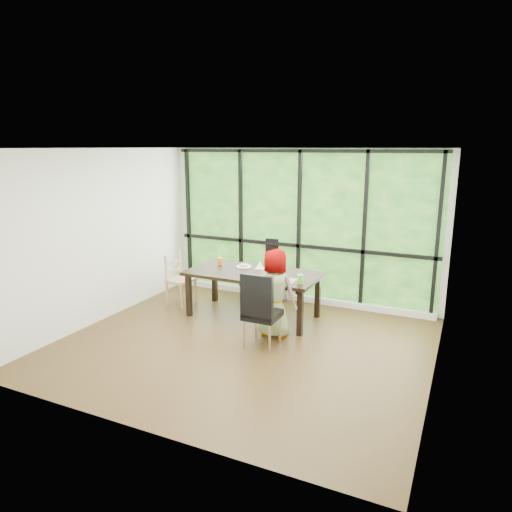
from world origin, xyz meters
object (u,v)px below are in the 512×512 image
Objects in this scene: chair_end_beech at (181,280)px; plate_far at (244,267)px; green_cup at (300,279)px; orange_cup at (220,261)px; child_toddler at (268,281)px; dining_table at (253,294)px; tissue_box at (260,272)px; child_older at (275,293)px; plate_near at (279,279)px; chair_window_leather at (277,270)px; chair_interior_leather at (262,309)px.

chair_end_beech reaches higher than plate_far.
plate_far is at bearing 156.10° from green_cup.
plate_far is 2.06× the size of orange_cup.
chair_end_beech is 1.02× the size of child_toddler.
dining_table is at bearing 162.18° from green_cup.
child_toddler is at bearing 103.99° from tissue_box.
child_older is (0.63, -0.58, 0.28)m from dining_table.
plate_near is (0.82, -0.46, 0.00)m from plate_far.
green_cup is at bearing -17.04° from orange_cup.
chair_end_beech is at bearing -179.77° from dining_table.
chair_end_beech is 0.69× the size of child_older.
child_older is at bearing -76.34° from plate_near.
plate_near is at bearing -89.63° from chair_end_beech.
plate_far is at bearing 139.64° from tissue_box.
chair_window_leather is 7.85× the size of green_cup.
chair_window_leather is at bearing -68.00° from child_older.
dining_table is 8.50× the size of plate_far.
chair_end_beech is 5.88× the size of tissue_box.
tissue_box is (0.93, -0.38, 0.01)m from orange_cup.
child_older reaches higher than dining_table.
child_older is at bearing -42.05° from plate_far.
plate_far is at bearing 140.02° from dining_table.
child_older is at bearing -85.44° from chair_window_leather.
chair_window_leather is 1.73m from chair_end_beech.
green_cup is at bearing -23.90° from plate_far.
green_cup is (0.29, 0.71, 0.28)m from chair_interior_leather.
child_toddler reaches higher than plate_near.
chair_interior_leather reaches higher than green_cup.
dining_table is at bearing -106.80° from chair_window_leather.
child_toddler is (0.00, -0.39, -0.10)m from chair_window_leather.
child_toddler is at bearing 90.00° from dining_table.
dining_table is 0.63m from child_toddler.
plate_near is at bearing 169.63° from green_cup.
orange_cup is 0.79× the size of tissue_box.
chair_window_leather is 1.37m from plate_near.
child_toddler is at bearing 29.78° from orange_cup.
tissue_box is at bearing -40.36° from plate_far.
child_toddler is 0.92m from orange_cup.
chair_interior_leather is at bearing -46.08° from child_toddler.
plate_near is 1.75× the size of tissue_box.
child_toddler is (-0.62, 1.62, -0.10)m from chair_interior_leather.
chair_window_leather is 1.62m from green_cup.
chair_end_beech is 2.35m from green_cup.
child_older is at bearing -99.15° from chair_end_beech.
plate_near is at bearing -22.55° from dining_table.
green_cup is at bearing -17.82° from dining_table.
dining_table is at bearing 157.45° from plate_near.
orange_cup is at bearing -127.08° from child_toddler.
child_toddler is at bearing 122.44° from plate_near.
plate_far is (-0.28, -0.78, 0.22)m from chair_window_leather.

